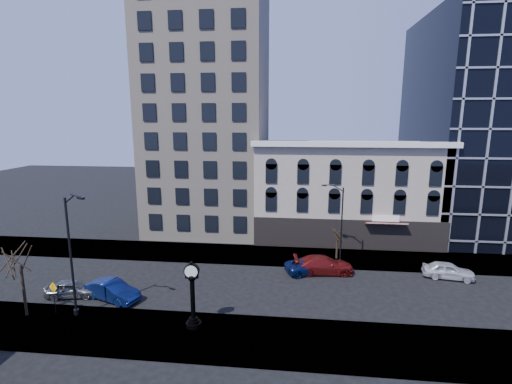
# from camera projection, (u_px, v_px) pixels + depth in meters

# --- Properties ---
(ground) EXTENTS (160.00, 160.00, 0.00)m
(ground) POSITION_uv_depth(u_px,v_px,m) (229.00, 286.00, 33.68)
(ground) COLOR black
(ground) RESTS_ON ground
(sidewalk_far) EXTENTS (160.00, 6.00, 0.12)m
(sidewalk_far) POSITION_uv_depth(u_px,v_px,m) (242.00, 254.00, 41.47)
(sidewalk_far) COLOR gray
(sidewalk_far) RESTS_ON ground
(sidewalk_near) EXTENTS (160.00, 6.00, 0.12)m
(sidewalk_near) POSITION_uv_depth(u_px,v_px,m) (209.00, 336.00, 25.87)
(sidewalk_near) COLOR gray
(sidewalk_near) RESTS_ON ground
(cream_tower) EXTENTS (15.90, 15.40, 42.50)m
(cream_tower) POSITION_uv_depth(u_px,v_px,m) (207.00, 85.00, 48.95)
(cream_tower) COLOR #BFAF99
(cream_tower) RESTS_ON ground
(victorian_row) EXTENTS (22.60, 11.19, 12.50)m
(victorian_row) POSITION_uv_depth(u_px,v_px,m) (345.00, 191.00, 46.73)
(victorian_row) COLOR #AFA190
(victorian_row) RESTS_ON ground
(glass_office) EXTENTS (20.00, 20.15, 28.00)m
(glass_office) POSITION_uv_depth(u_px,v_px,m) (500.00, 126.00, 47.93)
(glass_office) COLOR black
(glass_office) RESTS_ON ground
(street_clock) EXTENTS (1.14, 1.14, 5.02)m
(street_clock) POSITION_uv_depth(u_px,v_px,m) (193.00, 297.00, 26.57)
(street_clock) COLOR black
(street_clock) RESTS_ON sidewalk_near
(street_lamp_near) EXTENTS (2.37, 1.27, 9.79)m
(street_lamp_near) POSITION_uv_depth(u_px,v_px,m) (73.00, 224.00, 26.82)
(street_lamp_near) COLOR black
(street_lamp_near) RESTS_ON sidewalk_near
(street_lamp_far) EXTENTS (2.20, 0.52, 8.52)m
(street_lamp_far) POSITION_uv_depth(u_px,v_px,m) (336.00, 203.00, 37.63)
(street_lamp_far) COLOR black
(street_lamp_far) RESTS_ON sidewalk_far
(bare_tree_near) EXTENTS (3.82, 3.82, 6.56)m
(bare_tree_near) POSITION_uv_depth(u_px,v_px,m) (19.00, 254.00, 27.56)
(bare_tree_near) COLOR #322519
(bare_tree_near) RESTS_ON sidewalk_near
(bare_tree_far) EXTENTS (2.43, 2.43, 4.17)m
(bare_tree_far) POSITION_uv_depth(u_px,v_px,m) (338.00, 230.00, 39.50)
(bare_tree_far) COLOR #322519
(bare_tree_far) RESTS_ON sidewalk_far
(warning_sign) EXTENTS (0.81, 0.30, 2.58)m
(warning_sign) POSITION_uv_depth(u_px,v_px,m) (54.00, 292.00, 28.42)
(warning_sign) COLOR black
(warning_sign) RESTS_ON sidewalk_near
(car_near_a) EXTENTS (4.58, 2.48, 1.48)m
(car_near_a) POSITION_uv_depth(u_px,v_px,m) (72.00, 288.00, 31.62)
(car_near_a) COLOR #595B60
(car_near_a) RESTS_ON ground
(car_near_b) EXTENTS (5.22, 3.29, 1.63)m
(car_near_b) POSITION_uv_depth(u_px,v_px,m) (112.00, 290.00, 31.07)
(car_near_b) COLOR #0C194C
(car_near_b) RESTS_ON ground
(car_far_a) EXTENTS (5.59, 4.04, 1.41)m
(car_far_a) POSITION_uv_depth(u_px,v_px,m) (311.00, 266.00, 36.57)
(car_far_a) COLOR #0C194C
(car_far_a) RESTS_ON ground
(car_far_b) EXTENTS (6.07, 2.97, 1.70)m
(car_far_b) POSITION_uv_depth(u_px,v_px,m) (323.00, 265.00, 36.42)
(car_far_b) COLOR maroon
(car_far_b) RESTS_ON ground
(car_far_c) EXTENTS (4.84, 2.62, 1.56)m
(car_far_c) POSITION_uv_depth(u_px,v_px,m) (448.00, 270.00, 35.25)
(car_far_c) COLOR silver
(car_far_c) RESTS_ON ground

